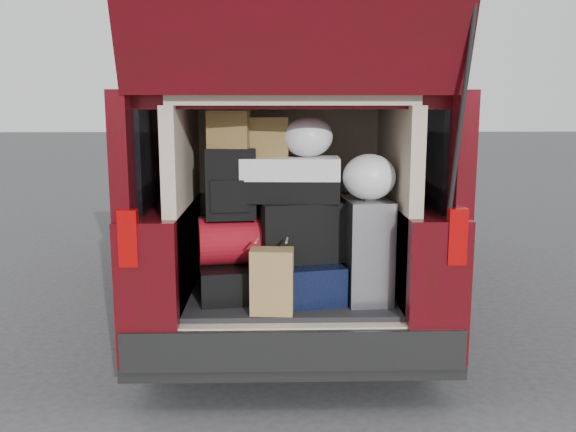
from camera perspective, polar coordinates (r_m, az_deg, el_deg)
name	(u,v)px	position (r m, az deg, el deg)	size (l,w,h in m)	color
ground	(292,390)	(3.84, 0.34, -16.01)	(80.00, 80.00, 0.00)	#323234
minivan	(285,197)	(5.36, -0.24, 1.75)	(1.90, 5.35, 2.77)	black
load_floor	(290,331)	(3.98, 0.23, -10.70)	(1.24, 1.05, 0.55)	black
black_hardshell	(230,279)	(3.77, -5.48, -5.92)	(0.37, 0.50, 0.20)	black
navy_hardshell	(300,279)	(3.72, 1.17, -5.88)	(0.43, 0.53, 0.23)	black
silver_roller	(366,250)	(3.66, 7.27, -3.13)	(0.25, 0.41, 0.61)	silver
kraft_bag	(272,281)	(3.42, -1.51, -6.12)	(0.24, 0.15, 0.37)	#9D7546
red_duffel	(235,240)	(3.71, -4.97, -2.30)	(0.44, 0.29, 0.29)	maroon
black_soft_case	(301,230)	(3.68, 1.23, -1.36)	(0.50, 0.30, 0.36)	black
backpack	(230,184)	(3.61, -5.44, 3.03)	(0.29, 0.18, 0.42)	black
twotone_duffel	(290,179)	(3.65, 0.20, 3.48)	(0.58, 0.30, 0.26)	white
grocery_sack_lower	(230,129)	(3.61, -5.44, 8.08)	(0.24, 0.20, 0.22)	olive
grocery_sack_upper	(267,137)	(3.67, -1.99, 7.40)	(0.24, 0.19, 0.24)	olive
plastic_bag_center	(308,137)	(3.65, 1.85, 7.42)	(0.30, 0.28, 0.24)	white
plastic_bag_right	(369,177)	(3.56, 7.61, 3.64)	(0.31, 0.29, 0.27)	white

